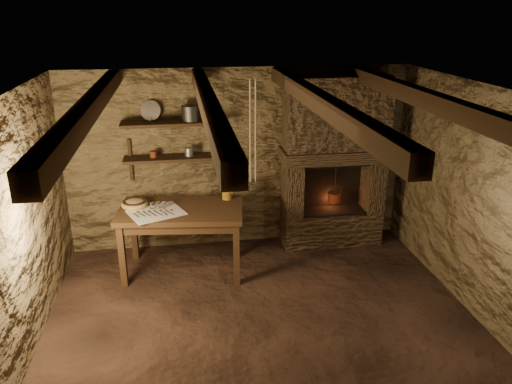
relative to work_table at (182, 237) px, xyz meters
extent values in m
plane|color=black|center=(0.79, -1.26, -0.45)|extent=(4.50, 4.50, 0.00)
cube|color=#493822|center=(0.79, 0.74, 0.75)|extent=(4.50, 0.04, 2.40)
cube|color=#493822|center=(0.79, -3.26, 0.75)|extent=(4.50, 0.04, 2.40)
cube|color=#493822|center=(-1.46, -1.26, 0.75)|extent=(0.04, 4.00, 2.40)
cube|color=#493822|center=(3.04, -1.26, 0.75)|extent=(0.04, 4.00, 2.40)
cube|color=black|center=(0.79, -1.26, 1.95)|extent=(4.50, 4.00, 0.04)
cube|color=black|center=(-0.71, -1.26, 1.86)|extent=(0.14, 3.95, 0.16)
cube|color=black|center=(0.29, -1.26, 1.86)|extent=(0.14, 3.95, 0.16)
cube|color=black|center=(1.29, -1.26, 1.86)|extent=(0.14, 3.95, 0.16)
cube|color=black|center=(2.29, -1.26, 1.86)|extent=(0.14, 3.95, 0.16)
cube|color=black|center=(-0.06, 0.58, 0.85)|extent=(1.25, 0.30, 0.04)
cube|color=black|center=(-0.06, 0.58, 1.30)|extent=(1.25, 0.30, 0.04)
cube|color=#322519|center=(2.04, 0.50, -0.23)|extent=(1.35, 0.45, 0.45)
cube|color=#322519|center=(1.48, 0.50, 0.37)|extent=(0.23, 0.45, 0.75)
cube|color=#322519|center=(2.61, 0.50, 0.37)|extent=(0.23, 0.45, 0.75)
cube|color=#322519|center=(2.04, 0.47, 0.83)|extent=(1.43, 0.51, 0.16)
cube|color=#322519|center=(2.04, 0.50, 1.38)|extent=(1.35, 0.45, 0.94)
cube|color=black|center=(2.04, 0.70, 0.37)|extent=(0.90, 0.06, 0.75)
cube|color=#342012|center=(0.00, 0.00, 0.36)|extent=(1.56, 1.01, 0.06)
cube|color=#342012|center=(0.00, 0.00, 0.26)|extent=(1.42, 0.87, 0.11)
cube|color=white|center=(-0.29, -0.10, 0.39)|extent=(0.73, 0.67, 0.01)
cylinder|color=#AC7C21|center=(0.58, 0.22, 0.48)|extent=(0.14, 0.14, 0.18)
torus|color=#AC7C21|center=(0.64, 0.22, 0.50)|extent=(0.02, 0.10, 0.10)
ellipsoid|color=#A98749|center=(-0.55, 0.12, 0.43)|extent=(0.37, 0.37, 0.11)
cylinder|color=#2C2A27|center=(0.19, 0.58, 1.40)|extent=(0.24, 0.24, 0.17)
cylinder|color=#9E9D99|center=(-0.30, 0.68, 1.44)|extent=(0.27, 0.17, 0.25)
cylinder|color=#602313|center=(-0.31, 0.58, 0.91)|extent=(0.08, 0.08, 0.08)
cylinder|color=maroon|center=(2.06, 0.46, 0.23)|extent=(0.19, 0.19, 0.13)
torus|color=#2C2A27|center=(2.06, 0.46, 0.31)|extent=(0.20, 0.01, 0.20)
cylinder|color=#2C2A27|center=(2.06, 0.46, 0.49)|extent=(0.01, 0.01, 0.44)
camera|label=1|loc=(0.03, -5.60, 2.66)|focal=35.00mm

